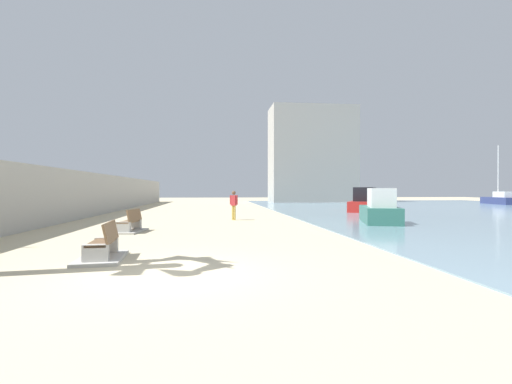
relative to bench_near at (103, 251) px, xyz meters
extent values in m
plane|color=#C6B793|center=(1.90, 16.10, -0.23)|extent=(120.00, 120.00, 0.00)
cube|color=#ADAAA3|center=(-5.60, 16.10, 1.24)|extent=(0.80, 64.00, 2.95)
cube|color=#ADAAA3|center=(0.03, -0.70, 0.01)|extent=(0.61, 0.25, 0.50)
cube|color=#ADAAA3|center=(-0.09, 0.70, 0.01)|extent=(0.61, 0.25, 0.50)
cube|color=brown|center=(-0.03, 0.00, 0.22)|extent=(0.63, 1.64, 0.06)
cube|color=brown|center=(0.20, 0.02, 0.50)|extent=(0.30, 1.61, 0.50)
cube|color=#ADAAA3|center=(-0.03, 0.00, -0.19)|extent=(1.27, 2.18, 0.08)
cube|color=#ADAAA3|center=(-0.83, 5.92, 0.01)|extent=(0.62, 0.27, 0.50)
cube|color=#ADAAA3|center=(-0.66, 7.31, 0.01)|extent=(0.62, 0.27, 0.50)
cube|color=brown|center=(-0.74, 6.62, 0.22)|extent=(0.69, 1.65, 0.06)
cube|color=brown|center=(-0.51, 6.59, 0.50)|extent=(0.36, 1.61, 0.50)
cube|color=#ADAAA3|center=(-0.74, 6.62, -0.19)|extent=(1.35, 2.22, 0.08)
cylinder|color=gold|center=(3.98, 12.65, 0.20)|extent=(0.12, 0.12, 0.86)
cylinder|color=gold|center=(4.09, 12.58, 0.20)|extent=(0.12, 0.12, 0.86)
cube|color=#B22D33|center=(4.03, 12.61, 0.94)|extent=(0.37, 0.32, 0.61)
sphere|color=brown|center=(4.03, 12.61, 1.39)|extent=(0.23, 0.23, 0.23)
cylinder|color=#B22D33|center=(3.85, 12.73, 0.97)|extent=(0.09, 0.09, 0.55)
cylinder|color=#B22D33|center=(4.22, 12.49, 0.97)|extent=(0.09, 0.09, 0.55)
cube|color=red|center=(15.68, 21.21, 0.22)|extent=(5.41, 7.75, 0.83)
cube|color=black|center=(15.15, 20.20, 1.20)|extent=(2.87, 3.66, 1.12)
cube|color=navy|center=(37.24, 33.11, 0.22)|extent=(2.66, 6.00, 0.83)
cube|color=white|center=(37.09, 32.25, 0.98)|extent=(1.60, 2.71, 0.68)
cylinder|color=silver|center=(37.29, 33.39, 3.81)|extent=(0.12, 0.12, 6.34)
cube|color=#337060|center=(11.77, 9.71, 0.23)|extent=(2.92, 4.85, 0.85)
cube|color=white|center=(11.58, 9.06, 1.16)|extent=(1.72, 2.26, 0.99)
cube|color=#ADAAA3|center=(16.84, 44.10, 6.54)|extent=(12.00, 6.00, 13.54)
camera|label=1|loc=(2.89, -10.42, 1.59)|focal=27.24mm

